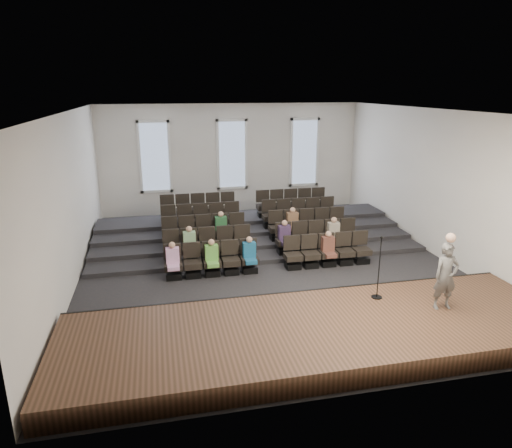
{
  "coord_description": "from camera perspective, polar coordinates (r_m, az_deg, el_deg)",
  "views": [
    {
      "loc": [
        -3.42,
        -13.91,
        5.7
      ],
      "look_at": [
        -0.27,
        0.5,
        1.26
      ],
      "focal_mm": 32.0,
      "sensor_mm": 36.0,
      "label": 1
    }
  ],
  "objects": [
    {
      "name": "risers",
      "position": [
        18.27,
        -0.95,
        -0.78
      ],
      "size": [
        11.8,
        4.8,
        0.6
      ],
      "color": "black",
      "rests_on": "ground"
    },
    {
      "name": "windows",
      "position": [
        21.35,
        -3.01,
        8.66
      ],
      "size": [
        8.44,
        0.1,
        3.24
      ],
      "color": "white",
      "rests_on": "wall_back"
    },
    {
      "name": "wall_left",
      "position": [
        14.51,
        -22.34,
        2.74
      ],
      "size": [
        0.04,
        14.0,
        5.0
      ],
      "primitive_type": "cube",
      "color": "white",
      "rests_on": "ground"
    },
    {
      "name": "wall_back",
      "position": [
        21.45,
        -3.03,
        8.15
      ],
      "size": [
        12.0,
        0.04,
        5.0
      ],
      "primitive_type": "cube",
      "color": "white",
      "rests_on": "ground"
    },
    {
      "name": "mic_stand",
      "position": [
        12.1,
        15.02,
        -6.73
      ],
      "size": [
        0.28,
        0.28,
        1.67
      ],
      "color": "black",
      "rests_on": "stage"
    },
    {
      "name": "audience",
      "position": [
        15.27,
        -0.05,
        -1.98
      ],
      "size": [
        6.05,
        2.64,
        1.1
      ],
      "color": "#63AC45",
      "rests_on": "seating_rows"
    },
    {
      "name": "ceiling",
      "position": [
        14.34,
        1.53,
        13.99
      ],
      "size": [
        12.0,
        14.0,
        0.02
      ],
      "primitive_type": "cube",
      "color": "white",
      "rests_on": "ground"
    },
    {
      "name": "speaker",
      "position": [
        11.94,
        22.64,
        -6.06
      ],
      "size": [
        0.62,
        0.42,
        1.67
      ],
      "primitive_type": "imported",
      "rotation": [
        0.0,
        0.0,
        -0.04
      ],
      "color": "#52504E",
      "rests_on": "stage"
    },
    {
      "name": "stage",
      "position": [
        10.91,
        7.91,
        -13.4
      ],
      "size": [
        11.8,
        3.6,
        0.5
      ],
      "primitive_type": "cube",
      "color": "#4F3121",
      "rests_on": "ground"
    },
    {
      "name": "wall_front",
      "position": [
        8.33,
        13.05,
        -6.3
      ],
      "size": [
        12.0,
        0.04,
        5.0
      ],
      "primitive_type": "cube",
      "color": "white",
      "rests_on": "ground"
    },
    {
      "name": "ground",
      "position": [
        15.41,
        1.39,
        -4.95
      ],
      "size": [
        14.0,
        14.0,
        0.0
      ],
      "primitive_type": "plane",
      "color": "black",
      "rests_on": "ground"
    },
    {
      "name": "stage_lip",
      "position": [
        12.38,
        5.08,
        -9.43
      ],
      "size": [
        11.8,
        0.06,
        0.52
      ],
      "primitive_type": "cube",
      "color": "black",
      "rests_on": "ground"
    },
    {
      "name": "seating_rows",
      "position": [
        16.6,
        0.15,
        -0.84
      ],
      "size": [
        6.8,
        4.7,
        1.67
      ],
      "color": "black",
      "rests_on": "ground"
    },
    {
      "name": "wall_right",
      "position": [
        17.11,
        21.52,
        4.81
      ],
      "size": [
        0.04,
        14.0,
        5.0
      ],
      "primitive_type": "cube",
      "color": "white",
      "rests_on": "ground"
    }
  ]
}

